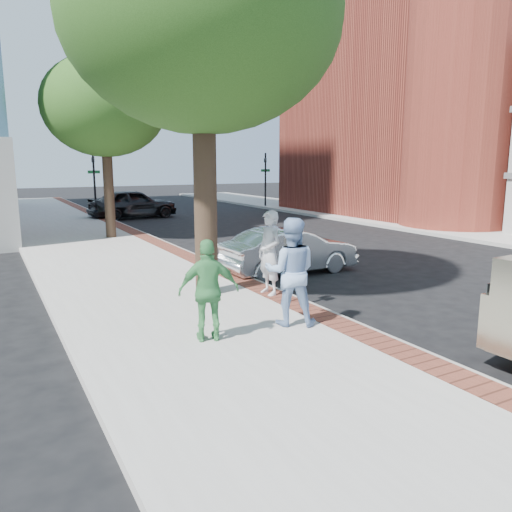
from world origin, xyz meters
TOP-DOWN VIEW (x-y plane):
  - ground at (0.00, 0.00)m, footprint 120.00×120.00m
  - sidewalk at (-1.50, 8.00)m, footprint 5.00×60.00m
  - brick_strip at (0.70, 8.00)m, footprint 0.60×60.00m
  - curb at (1.05, 8.00)m, footprint 0.10×60.00m
  - sidewalk_far at (14.50, 8.00)m, footprint 5.00×60.00m
  - church at (20.98, 13.13)m, footprint 19.00×16.00m
  - signal_near at (0.90, 22.00)m, footprint 0.70×0.15m
  - signal_far at (12.50, 22.00)m, footprint 0.70×0.15m
  - tree_near at (-0.60, 1.90)m, footprint 6.00×6.00m
  - tree_far at (-0.50, 12.00)m, footprint 4.80×4.80m
  - parking_meter at (0.69, 0.35)m, footprint 0.12×0.32m
  - person_gray at (0.62, 1.12)m, footprint 0.51×0.74m
  - person_officer at (-0.12, -0.93)m, footprint 1.23×1.16m
  - person_green at (-1.80, -1.00)m, footprint 1.10×0.70m
  - sedan_silver at (2.58, 3.32)m, footprint 4.04×1.50m
  - bg_car at (2.54, 19.85)m, footprint 5.08×2.42m

SIDE VIEW (x-z plane):
  - ground at x=0.00m, z-range 0.00..0.00m
  - sidewalk at x=-1.50m, z-range 0.00..0.15m
  - curb at x=1.05m, z-range 0.00..0.15m
  - sidewalk_far at x=14.50m, z-range 0.00..0.15m
  - brick_strip at x=0.70m, z-range 0.15..0.16m
  - sedan_silver at x=2.58m, z-range 0.00..1.32m
  - bg_car at x=2.54m, z-range 0.00..1.68m
  - person_green at x=-1.80m, z-range 0.15..1.90m
  - person_gray at x=0.62m, z-range 0.15..2.09m
  - person_officer at x=-0.12m, z-range 0.15..2.16m
  - parking_meter at x=0.69m, z-range 0.47..1.94m
  - signal_near at x=0.90m, z-range 0.35..4.15m
  - signal_far at x=12.50m, z-range 0.35..4.15m
  - tree_far at x=-0.50m, z-range 1.73..8.87m
  - tree_near at x=-0.60m, z-range 1.92..10.43m
  - church at x=20.98m, z-range -2.94..17.46m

